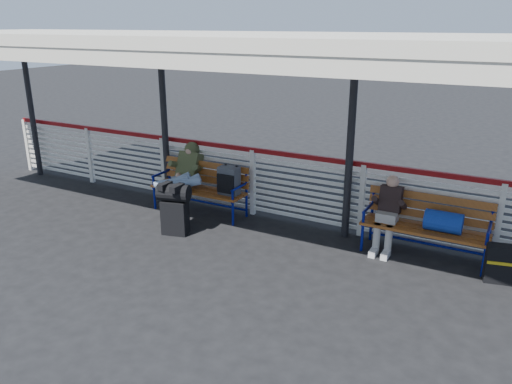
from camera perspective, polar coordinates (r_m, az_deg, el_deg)
The scene contains 9 objects.
ground at distance 7.63m, azimuth -7.33°, elevation -7.04°, with size 60.00×60.00×0.00m, color black.
fence at distance 8.88m, azimuth -0.37°, elevation 1.47°, with size 12.08×0.08×1.24m.
canopy at distance 7.60m, azimuth -4.35°, elevation 16.74°, with size 12.60×3.60×3.16m.
luggage_stack at distance 8.21m, azimuth -9.29°, elevation -1.70°, with size 0.57×0.41×0.86m.
bench_left at distance 8.93m, azimuth -5.17°, elevation 1.13°, with size 1.80×0.56×0.96m.
bench_right at distance 7.68m, azimuth 19.59°, elevation -3.15°, with size 1.80×0.56×0.92m.
traveler_man at distance 8.84m, azimuth -8.46°, elevation 1.56°, with size 0.94×1.64×0.77m.
companion_person at distance 7.75m, azimuth 14.83°, elevation -2.32°, with size 0.32×0.66×1.15m.
suitcase_side at distance 7.45m, azimuth 26.11°, elevation -7.37°, with size 0.41×0.30×0.52m.
Camera 1 is at (4.11, -5.52, 3.31)m, focal length 35.00 mm.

